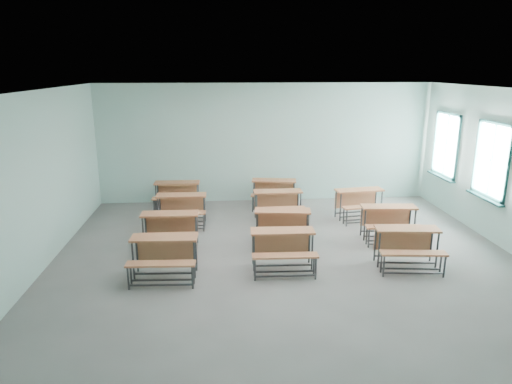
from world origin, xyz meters
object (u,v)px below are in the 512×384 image
desk_unit_r1c0 (170,226)px  desk_unit_r3c0 (177,192)px  desk_unit_r0c2 (408,242)px  desk_unit_r2c0 (181,205)px  desk_unit_r2c1 (278,201)px  desk_unit_r1c2 (389,218)px  desk_unit_r3c1 (274,189)px  desk_unit_r2c2 (361,200)px  desk_unit_r0c1 (283,244)px  desk_unit_r0c0 (164,252)px  desk_unit_r1c1 (283,222)px

desk_unit_r1c0 → desk_unit_r3c0: bearing=92.7°
desk_unit_r0c2 → desk_unit_r2c0: bearing=154.5°
desk_unit_r1c0 → desk_unit_r3c0: size_ratio=0.99×
desk_unit_r2c0 → desk_unit_r2c1: 2.30m
desk_unit_r1c0 → desk_unit_r2c0: size_ratio=1.00×
desk_unit_r1c2 → desk_unit_r3c1: same height
desk_unit_r1c0 → desk_unit_r0c2: bearing=-14.8°
desk_unit_r1c0 → desk_unit_r2c2: (4.43, 1.53, 0.00)m
desk_unit_r3c0 → desk_unit_r2c0: bearing=-79.1°
desk_unit_r0c1 → desk_unit_r2c0: bearing=129.6°
desk_unit_r2c2 → desk_unit_r0c0: bearing=-153.9°
desk_unit_r2c1 → desk_unit_r3c0: (-2.50, 1.07, 0.00)m
desk_unit_r1c2 → desk_unit_r2c0: 4.68m
desk_unit_r0c0 → desk_unit_r0c2: bearing=4.0°
desk_unit_r0c0 → desk_unit_r1c0: (-0.04, 1.36, 0.00)m
desk_unit_r0c0 → desk_unit_r2c2: same height
desk_unit_r0c1 → desk_unit_r3c1: 3.87m
desk_unit_r1c2 → desk_unit_r3c1: 3.36m
desk_unit_r1c0 → desk_unit_r2c1: size_ratio=0.99×
desk_unit_r1c1 → desk_unit_r0c2: bearing=-24.0°
desk_unit_r1c0 → desk_unit_r1c1: same height
desk_unit_r3c0 → desk_unit_r3c1: size_ratio=0.94×
desk_unit_r0c2 → desk_unit_r1c2: same height
desk_unit_r0c0 → desk_unit_r1c0: size_ratio=1.02×
desk_unit_r1c1 → desk_unit_r2c0: (-2.19, 1.37, 0.00)m
desk_unit_r2c1 → desk_unit_r2c2: bearing=-2.4°
desk_unit_r1c0 → desk_unit_r2c2: same height
desk_unit_r1c0 → desk_unit_r3c1: (2.44, 2.67, 0.00)m
desk_unit_r0c0 → desk_unit_r3c0: bearing=94.4°
desk_unit_r0c1 → desk_unit_r2c1: same height
desk_unit_r1c2 → desk_unit_r2c1: bearing=151.1°
desk_unit_r1c1 → desk_unit_r2c1: size_ratio=1.05×
desk_unit_r0c1 → desk_unit_r2c2: size_ratio=0.94×
desk_unit_r1c2 → desk_unit_r1c0: bearing=-174.3°
desk_unit_r0c2 → desk_unit_r2c1: same height
desk_unit_r0c2 → desk_unit_r1c1: 2.50m
desk_unit_r2c0 → desk_unit_r2c2: 4.31m
desk_unit_r1c1 → desk_unit_r0c1: bearing=-90.7°
desk_unit_r1c2 → desk_unit_r2c2: (-0.19, 1.42, 0.00)m
desk_unit_r1c2 → desk_unit_r0c0: bearing=-157.9°
desk_unit_r0c2 → desk_unit_r1c2: 1.38m
desk_unit_r1c1 → desk_unit_r2c2: bearing=42.2°
desk_unit_r0c0 → desk_unit_r1c0: same height
desk_unit_r1c0 → desk_unit_r1c2: bearing=2.3°
desk_unit_r3c0 → desk_unit_r1c0: bearing=-86.8°
desk_unit_r1c2 → desk_unit_r3c1: size_ratio=0.97×
desk_unit_r0c1 → desk_unit_r0c2: same height
desk_unit_r3c0 → desk_unit_r1c2: bearing=-26.7°
desk_unit_r1c1 → desk_unit_r2c2: same height
desk_unit_r0c2 → desk_unit_r1c1: bearing=155.2°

